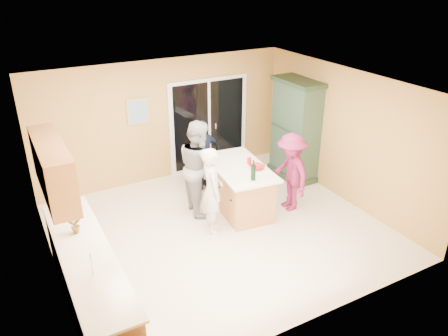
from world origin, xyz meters
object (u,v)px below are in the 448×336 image
green_hutch (296,131)px  woman_white (212,190)px  woman_grey (199,167)px  woman_magenta (291,172)px  woman_navy (204,155)px  kitchen_island (239,189)px

green_hutch → woman_white: bearing=-157.1°
woman_grey → woman_magenta: 1.72m
woman_white → woman_grey: 0.77m
woman_grey → woman_navy: (0.47, 0.78, -0.15)m
kitchen_island → woman_white: (-0.79, -0.41, 0.36)m
woman_white → woman_navy: 1.64m
woman_navy → woman_magenta: (1.06, -1.56, 0.02)m
woman_navy → woman_white: bearing=51.1°
green_hutch → woman_magenta: (-0.94, -1.12, -0.30)m
green_hutch → woman_magenta: green_hutch is taller
woman_white → woman_navy: size_ratio=1.05×
woman_navy → woman_magenta: 1.88m
kitchen_island → woman_white: woman_white is taller
kitchen_island → woman_navy: woman_navy is taller
kitchen_island → woman_grey: woman_grey is taller
woman_white → woman_magenta: 1.65m
woman_grey → kitchen_island: bearing=-110.8°
green_hutch → woman_grey: bearing=-172.1°
woman_grey → woman_magenta: bearing=-111.1°
woman_grey → green_hutch: bearing=-76.2°
woman_magenta → green_hutch: bearing=145.3°
green_hutch → woman_magenta: size_ratio=1.42×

